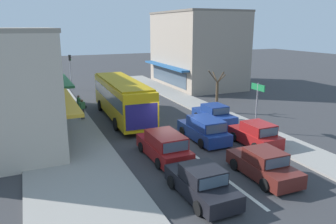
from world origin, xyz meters
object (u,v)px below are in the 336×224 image
at_px(wagon_queue_far_back, 164,146).
at_px(parked_sedan_kerb_second, 214,115).
at_px(sedan_adjacent_lane_trail, 201,183).
at_px(pedestrian_browsing_midblock, 79,103).
at_px(wagon_behind_bus_near, 204,129).
at_px(parked_hatchback_kerb_front, 256,135).
at_px(sedan_queue_gap_filler, 263,165).
at_px(street_tree_right, 217,93).
at_px(city_bus, 122,96).
at_px(pedestrian_with_handbag_near, 82,108).
at_px(traffic_light_downstreet, 70,66).
at_px(directional_road_sign, 257,96).

distance_m(wagon_queue_far_back, parked_sedan_kerb_second, 8.22).
bearing_deg(sedan_adjacent_lane_trail, pedestrian_browsing_midblock, 99.72).
height_order(wagon_behind_bus_near, parked_hatchback_kerb_front, wagon_behind_bus_near).
bearing_deg(sedan_queue_gap_filler, street_tree_right, 68.77).
xyz_separation_m(city_bus, sedan_adjacent_lane_trail, (-0.32, -13.94, -1.22)).
relative_size(wagon_queue_far_back, parked_hatchback_kerb_front, 1.22).
relative_size(parked_sedan_kerb_second, street_tree_right, 1.11).
distance_m(wagon_behind_bus_near, parked_hatchback_kerb_front, 3.37).
relative_size(wagon_behind_bus_near, pedestrian_with_handbag_near, 2.76).
height_order(pedestrian_with_handbag_near, pedestrian_browsing_midblock, same).
distance_m(pedestrian_with_handbag_near, pedestrian_browsing_midblock, 1.76).
height_order(sedan_adjacent_lane_trail, traffic_light_downstreet, traffic_light_downstreet).
bearing_deg(parked_hatchback_kerb_front, traffic_light_downstreet, 108.77).
height_order(city_bus, pedestrian_browsing_midblock, city_bus).
height_order(parked_hatchback_kerb_front, directional_road_sign, directional_road_sign).
height_order(sedan_adjacent_lane_trail, pedestrian_with_handbag_near, pedestrian_with_handbag_near).
xyz_separation_m(directional_road_sign, pedestrian_browsing_midblock, (-10.98, 9.80, -1.61)).
distance_m(city_bus, sedan_adjacent_lane_trail, 14.00).
xyz_separation_m(parked_sedan_kerb_second, street_tree_right, (1.92, 2.74, 1.12)).
relative_size(wagon_behind_bus_near, pedestrian_browsing_midblock, 2.76).
bearing_deg(city_bus, street_tree_right, -9.20).
height_order(parked_hatchback_kerb_front, pedestrian_browsing_midblock, pedestrian_browsing_midblock).
relative_size(parked_hatchback_kerb_front, pedestrian_browsing_midblock, 2.28).
distance_m(sedan_queue_gap_filler, directional_road_sign, 7.76).
bearing_deg(sedan_queue_gap_filler, sedan_adjacent_lane_trail, -172.58).
bearing_deg(traffic_light_downstreet, wagon_behind_bus_near, -75.55).
distance_m(city_bus, pedestrian_with_handbag_near, 3.31).
relative_size(directional_road_sign, pedestrian_browsing_midblock, 2.21).
bearing_deg(parked_sedan_kerb_second, sedan_queue_gap_filler, -106.53).
height_order(sedan_queue_gap_filler, pedestrian_with_handbag_near, pedestrian_with_handbag_near).
distance_m(wagon_queue_far_back, pedestrian_browsing_midblock, 12.06).
distance_m(street_tree_right, pedestrian_with_handbag_near, 11.57).
bearing_deg(parked_hatchback_kerb_front, city_bus, 122.71).
bearing_deg(sedan_queue_gap_filler, directional_road_sign, 54.96).
distance_m(traffic_light_downstreet, street_tree_right, 19.18).
relative_size(sedan_adjacent_lane_trail, wagon_queue_far_back, 0.94).
xyz_separation_m(traffic_light_downstreet, pedestrian_browsing_midblock, (-1.00, -12.26, -1.79)).
relative_size(traffic_light_downstreet, pedestrian_with_handbag_near, 2.58).
bearing_deg(sedan_adjacent_lane_trail, street_tree_right, 55.81).
xyz_separation_m(wagon_queue_far_back, directional_road_sign, (7.96, 1.87, 1.93)).
distance_m(city_bus, parked_hatchback_kerb_front, 11.38).
distance_m(wagon_behind_bus_near, street_tree_right, 7.69).
relative_size(parked_hatchback_kerb_front, pedestrian_with_handbag_near, 2.28).
relative_size(sedan_adjacent_lane_trail, pedestrian_with_handbag_near, 2.60).
height_order(wagon_behind_bus_near, wagon_queue_far_back, same).
bearing_deg(pedestrian_browsing_midblock, directional_road_sign, -41.76).
bearing_deg(sedan_adjacent_lane_trail, sedan_queue_gap_filler, 7.42).
bearing_deg(sedan_adjacent_lane_trail, city_bus, 88.69).
bearing_deg(wagon_behind_bus_near, traffic_light_downstreet, 104.45).
bearing_deg(pedestrian_with_handbag_near, wagon_queue_far_back, -73.15).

